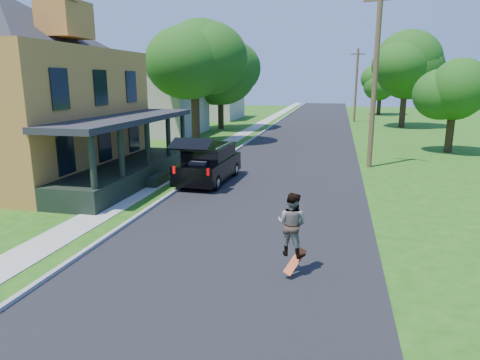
% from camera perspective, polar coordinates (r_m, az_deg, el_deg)
% --- Properties ---
extents(ground, '(140.00, 140.00, 0.00)m').
position_cam_1_polar(ground, '(13.23, 0.31, -7.83)').
color(ground, '#1D5010').
rests_on(ground, ground).
extents(street, '(8.00, 120.00, 0.02)m').
position_cam_1_polar(street, '(32.51, 8.01, 4.67)').
color(street, black).
rests_on(street, ground).
extents(curb, '(0.15, 120.00, 0.12)m').
position_cam_1_polar(curb, '(33.09, 0.99, 4.95)').
color(curb, gray).
rests_on(curb, ground).
extents(sidewalk, '(1.30, 120.00, 0.03)m').
position_cam_1_polar(sidewalk, '(33.44, -1.62, 5.03)').
color(sidewalk, gray).
rests_on(sidewalk, ground).
extents(front_walk, '(6.50, 1.20, 0.03)m').
position_cam_1_polar(front_walk, '(22.29, -20.64, 0.04)').
color(front_walk, gray).
rests_on(front_walk, ground).
extents(main_house, '(15.56, 15.56, 10.10)m').
position_cam_1_polar(main_house, '(23.78, -28.46, 12.07)').
color(main_house, '#BB8336').
rests_on(main_house, ground).
extents(neighbor_house_mid, '(12.78, 12.78, 8.30)m').
position_cam_1_polar(neighbor_house_mid, '(39.52, -11.58, 12.13)').
color(neighbor_house_mid, '#A29A8F').
rests_on(neighbor_house_mid, ground).
extents(neighbor_house_far, '(12.78, 12.78, 8.30)m').
position_cam_1_polar(neighbor_house_far, '(54.51, -4.53, 12.57)').
color(neighbor_house_far, '#A29A8F').
rests_on(neighbor_house_far, ground).
extents(black_suv, '(2.10, 5.07, 2.33)m').
position_cam_1_polar(black_suv, '(20.32, -4.21, 2.22)').
color(black_suv, black).
rests_on(black_suv, ground).
extents(skateboarder, '(0.93, 0.82, 1.60)m').
position_cam_1_polar(skateboarder, '(10.62, 6.91, -5.85)').
color(skateboarder, black).
rests_on(skateboarder, ground).
extents(skateboard, '(0.54, 0.60, 0.57)m').
position_cam_1_polar(skateboard, '(10.79, 7.33, -10.83)').
color(skateboard, '#AD380E').
rests_on(skateboard, ground).
extents(tree_left_mid, '(6.96, 7.01, 9.59)m').
position_cam_1_polar(tree_left_mid, '(32.37, -6.16, 15.72)').
color(tree_left_mid, black).
rests_on(tree_left_mid, ground).
extents(tree_left_far, '(7.71, 7.82, 9.11)m').
position_cam_1_polar(tree_left_far, '(42.83, -2.65, 14.38)').
color(tree_left_far, black).
rests_on(tree_left_far, ground).
extents(tree_right_near, '(5.12, 5.23, 6.62)m').
position_cam_1_polar(tree_right_near, '(31.69, 26.66, 10.95)').
color(tree_right_near, black).
rests_on(tree_right_near, ground).
extents(tree_right_mid, '(6.78, 6.64, 10.20)m').
position_cam_1_polar(tree_right_mid, '(47.25, 21.31, 14.61)').
color(tree_right_mid, black).
rests_on(tree_right_mid, ground).
extents(tree_right_far, '(5.91, 5.53, 7.06)m').
position_cam_1_polar(tree_right_far, '(63.15, 18.20, 12.42)').
color(tree_right_far, black).
rests_on(tree_right_far, ground).
extents(utility_pole_near, '(1.69, 0.51, 9.41)m').
position_cam_1_polar(utility_pole_near, '(24.54, 17.56, 12.86)').
color(utility_pole_near, '#503825').
rests_on(utility_pole_near, ground).
extents(utility_pole_far, '(1.58, 0.34, 8.17)m').
position_cam_1_polar(utility_pole_far, '(51.58, 15.22, 12.17)').
color(utility_pole_far, '#503825').
rests_on(utility_pole_far, ground).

